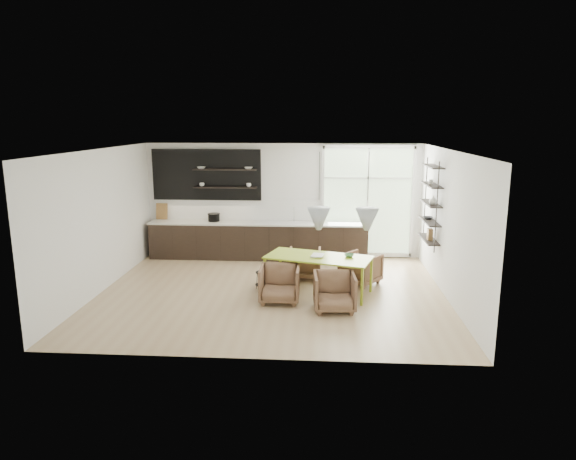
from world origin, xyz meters
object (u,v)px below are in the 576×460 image
object	(u,v)px
armchair_back_left	(305,263)
wire_stool	(262,278)
armchair_back_right	(361,269)
armchair_front_left	(280,284)
armchair_front_right	(334,292)
dining_table	(318,259)

from	to	relation	value
armchair_back_left	wire_stool	bearing A→B (deg)	47.24
armchair_back_left	armchair_back_right	xyz separation A→B (m)	(1.22, -0.36, 0.00)
armchair_front_left	armchair_front_right	distance (m)	1.13
dining_table	armchair_back_right	size ratio (longest dim) A/B	3.11
armchair_back_left	armchair_front_right	bearing A→B (deg)	107.43
armchair_back_right	armchair_front_right	xyz separation A→B (m)	(-0.60, -1.64, 0.02)
armchair_back_right	wire_stool	xyz separation A→B (m)	(-2.07, -0.55, -0.09)
armchair_front_right	wire_stool	distance (m)	1.84
armchair_back_right	wire_stool	bearing A→B (deg)	53.34
armchair_back_left	armchair_back_right	distance (m)	1.27
armchair_back_left	armchair_front_left	size ratio (longest dim) A/B	0.93
armchair_front_left	wire_stool	world-z (taller)	armchair_front_left
armchair_front_right	armchair_back_left	bearing A→B (deg)	103.35
armchair_back_left	armchair_front_right	xyz separation A→B (m)	(0.62, -2.01, 0.02)
dining_table	armchair_back_left	bearing A→B (deg)	123.65
armchair_back_right	dining_table	bearing A→B (deg)	74.95
dining_table	wire_stool	distance (m)	1.26
armchair_front_right	wire_stool	world-z (taller)	armchair_front_right
dining_table	armchair_front_left	size ratio (longest dim) A/B	2.91
armchair_front_left	wire_stool	size ratio (longest dim) A/B	2.05
armchair_back_right	armchair_front_left	xyz separation A→B (m)	(-1.65, -1.24, 0.02)
dining_table	armchair_front_right	distance (m)	1.08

